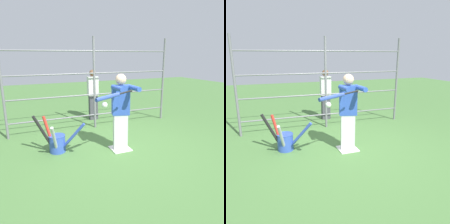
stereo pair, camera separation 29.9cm
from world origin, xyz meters
TOP-DOWN VIEW (x-y plane):
  - ground_plane at (0.00, 0.00)m, footprint 24.00×24.00m
  - home_plate at (0.00, 0.00)m, footprint 0.40×0.40m
  - fence_backstop at (0.00, -1.60)m, footprint 4.49×0.06m
  - batter at (0.00, 0.02)m, footprint 0.40×0.62m
  - baseball_bat_swinging at (0.49, 0.63)m, footprint 0.83×0.38m
  - softball_in_flight at (0.63, 0.70)m, footprint 0.10×0.10m
  - bat_bucket at (1.26, -0.38)m, footprint 0.97×0.64m
  - bystander_behind_fence at (-0.22, -2.38)m, footprint 0.32×0.20m

SIDE VIEW (x-z plane):
  - ground_plane at x=0.00m, z-range 0.00..0.00m
  - home_plate at x=0.00m, z-range 0.00..0.02m
  - bat_bucket at x=1.26m, z-range -0.18..0.64m
  - bystander_behind_fence at x=-0.22m, z-range 0.03..1.57m
  - batter at x=0.00m, z-range 0.06..1.66m
  - softball_in_flight at x=0.63m, z-range 1.13..1.22m
  - fence_backstop at x=0.00m, z-range 0.00..2.42m
  - baseball_bat_swinging at x=0.49m, z-range 1.24..1.35m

